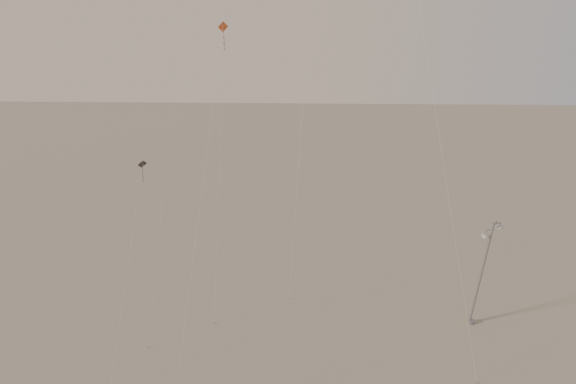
{
  "coord_description": "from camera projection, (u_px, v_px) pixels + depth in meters",
  "views": [
    {
      "loc": [
        -1.88,
        -22.64,
        23.16
      ],
      "look_at": [
        -2.68,
        5.0,
        10.9
      ],
      "focal_mm": 28.0,
      "sensor_mm": 36.0,
      "label": 1
    }
  ],
  "objects": [
    {
      "name": "kite_5",
      "position": [
        278.0,
        20.0,
        37.16
      ],
      "size": [
        6.23,
        2.0,
        26.35
      ],
      "rotation": [
        0.0,
        0.0,
        -1.49
      ],
      "color": "#AE401D",
      "rests_on": "ground"
    },
    {
      "name": "ground",
      "position": [
        326.0,
        371.0,
        30.03
      ],
      "size": [
        160.0,
        160.0,
        0.0
      ],
      "primitive_type": "plane",
      "color": "gray",
      "rests_on": "ground"
    },
    {
      "name": "street_lamp",
      "position": [
        482.0,
        271.0,
        32.53
      ],
      "size": [
        1.55,
        0.82,
        8.84
      ],
      "color": "gray",
      "rests_on": "ground"
    },
    {
      "name": "kite_1",
      "position": [
        223.0,
        65.0,
        28.61
      ],
      "size": [
        2.25,
        3.19,
        25.88
      ],
      "rotation": [
        0.0,
        0.0,
        -0.47
      ],
      "color": "#2D2726",
      "rests_on": "ground"
    },
    {
      "name": "kite_6",
      "position": [
        135.0,
        213.0,
        30.95
      ],
      "size": [
        1.17,
        8.89,
        12.46
      ],
      "rotation": [
        0.0,
        0.0,
        0.81
      ],
      "color": "#2D2726",
      "rests_on": "ground"
    },
    {
      "name": "kite_4",
      "position": [
        427.0,
        58.0,
        32.06
      ],
      "size": [
        3.77,
        15.46,
        25.25
      ],
      "rotation": [
        0.0,
        0.0,
        1.46
      ],
      "color": "#2D2726",
      "rests_on": "ground"
    },
    {
      "name": "kite_3",
      "position": [
        209.0,
        136.0,
        26.37
      ],
      "size": [
        2.92,
        10.97,
        21.67
      ],
      "rotation": [
        0.0,
        0.0,
        0.07
      ],
      "color": "maroon",
      "rests_on": "ground"
    }
  ]
}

